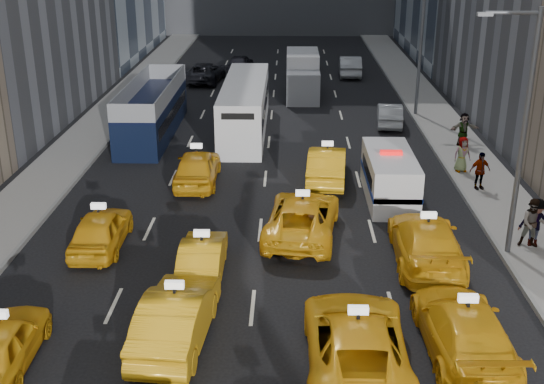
{
  "coord_description": "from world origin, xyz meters",
  "views": [
    {
      "loc": [
        1.11,
        -11.02,
        11.44
      ],
      "look_at": [
        0.5,
        13.1,
        2.0
      ],
      "focal_mm": 45.0,
      "sensor_mm": 36.0,
      "label": 1
    }
  ],
  "objects": [
    {
      "name": "taxi_13",
      "position": [
        -1.85,
        10.19,
        0.68
      ],
      "size": [
        1.5,
        4.17,
        1.37
      ],
      "primitive_type": "imported",
      "rotation": [
        0.0,
        0.0,
        3.15
      ],
      "color": "orange",
      "rests_on": "ground"
    },
    {
      "name": "pedestrian_3",
      "position": [
        9.86,
        18.5,
        1.03
      ],
      "size": [
        1.12,
        0.72,
        1.76
      ],
      "primitive_type": "imported",
      "rotation": [
        0.0,
        0.0,
        0.27
      ],
      "color": "gray",
      "rests_on": "sidewalk_east"
    },
    {
      "name": "streetlight_near",
      "position": [
        9.18,
        12.0,
        4.92
      ],
      "size": [
        2.15,
        0.22,
        9.0
      ],
      "color": "#595B60",
      "rests_on": "ground"
    },
    {
      "name": "taxi_15",
      "position": [
        6.11,
        11.28,
        0.83
      ],
      "size": [
        2.54,
        5.82,
        1.67
      ],
      "primitive_type": "imported",
      "rotation": [
        0.0,
        0.0,
        3.11
      ],
      "color": "orange",
      "rests_on": "ground"
    },
    {
      "name": "curb_west",
      "position": [
        -9.05,
        25.0,
        0.09
      ],
      "size": [
        0.15,
        90.0,
        0.18
      ],
      "primitive_type": "cube",
      "color": "slate",
      "rests_on": "ground"
    },
    {
      "name": "taxi_14",
      "position": [
        1.68,
        13.54,
        0.79
      ],
      "size": [
        3.33,
        5.97,
        1.58
      ],
      "primitive_type": "imported",
      "rotation": [
        0.0,
        0.0,
        3.01
      ],
      "color": "orange",
      "rests_on": "ground"
    },
    {
      "name": "pedestrian_4",
      "position": [
        9.62,
        20.9,
        1.03
      ],
      "size": [
        0.93,
        0.64,
        1.75
      ],
      "primitive_type": "imported",
      "rotation": [
        0.0,
        0.0,
        0.21
      ],
      "color": "gray",
      "rests_on": "sidewalk_east"
    },
    {
      "name": "misc_car_3",
      "position": [
        -2.98,
        45.76,
        0.74
      ],
      "size": [
        2.24,
        4.53,
        1.49
      ],
      "primitive_type": "imported",
      "rotation": [
        0.0,
        0.0,
        3.03
      ],
      "color": "black",
      "rests_on": "ground"
    },
    {
      "name": "pedestrian_2",
      "position": [
        10.39,
        12.53,
        1.09
      ],
      "size": [
        1.29,
        0.71,
        1.88
      ],
      "primitive_type": "imported",
      "rotation": [
        0.0,
        0.0,
        -0.18
      ],
      "color": "gray",
      "rests_on": "sidewalk_east"
    },
    {
      "name": "streetlight_far",
      "position": [
        9.18,
        32.0,
        4.92
      ],
      "size": [
        2.15,
        0.22,
        9.0
      ],
      "color": "#595B60",
      "rests_on": "ground"
    },
    {
      "name": "taxi_9",
      "position": [
        -2.12,
        6.06,
        0.83
      ],
      "size": [
        2.14,
        5.14,
        1.65
      ],
      "primitive_type": "imported",
      "rotation": [
        0.0,
        0.0,
        3.06
      ],
      "color": "orange",
      "rests_on": "ground"
    },
    {
      "name": "sidewalk_west",
      "position": [
        -10.5,
        25.0,
        0.07
      ],
      "size": [
        3.0,
        90.0,
        0.15
      ],
      "primitive_type": "cube",
      "color": "gray",
      "rests_on": "ground"
    },
    {
      "name": "taxi_10",
      "position": [
        3.01,
        4.79,
        0.84
      ],
      "size": [
        2.82,
        6.04,
        1.67
      ],
      "primitive_type": "imported",
      "rotation": [
        0.0,
        0.0,
        3.13
      ],
      "color": "orange",
      "rests_on": "ground"
    },
    {
      "name": "taxi_12",
      "position": [
        -5.95,
        12.23,
        0.75
      ],
      "size": [
        1.83,
        4.41,
        1.49
      ],
      "primitive_type": "imported",
      "rotation": [
        0.0,
        0.0,
        3.16
      ],
      "color": "orange",
      "rests_on": "ground"
    },
    {
      "name": "nypd_van",
      "position": [
        5.62,
        17.52,
        1.02
      ],
      "size": [
        2.2,
        5.31,
        2.25
      ],
      "rotation": [
        0.0,
        0.0,
        0.03
      ],
      "color": "silver",
      "rests_on": "ground"
    },
    {
      "name": "pedestrian_1",
      "position": [
        10.26,
        12.42,
        1.11
      ],
      "size": [
        1.01,
        0.67,
        1.91
      ],
      "primitive_type": "imported",
      "rotation": [
        0.0,
        0.0,
        -0.18
      ],
      "color": "gray",
      "rests_on": "sidewalk_east"
    },
    {
      "name": "double_decker",
      "position": [
        -6.82,
        27.38,
        1.53
      ],
      "size": [
        2.88,
        10.7,
        3.08
      ],
      "rotation": [
        0.0,
        0.0,
        0.04
      ],
      "color": "black",
      "rests_on": "ground"
    },
    {
      "name": "taxi_17",
      "position": [
        2.96,
        19.77,
        0.82
      ],
      "size": [
        2.16,
        5.14,
        1.65
      ],
      "primitive_type": "imported",
      "rotation": [
        0.0,
        0.0,
        3.06
      ],
      "color": "orange",
      "rests_on": "ground"
    },
    {
      "name": "curb_east",
      "position": [
        9.05,
        25.0,
        0.09
      ],
      "size": [
        0.15,
        90.0,
        0.18
      ],
      "primitive_type": "cube",
      "color": "slate",
      "rests_on": "ground"
    },
    {
      "name": "city_bus",
      "position": [
        -1.47,
        28.16,
        1.48
      ],
      "size": [
        3.29,
        11.69,
        2.98
      ],
      "rotation": [
        0.0,
        0.0,
        0.08
      ],
      "color": "silver",
      "rests_on": "ground"
    },
    {
      "name": "pedestrian_5",
      "position": [
        10.72,
        25.28,
        1.05
      ],
      "size": [
        1.73,
        0.83,
        1.8
      ],
      "primitive_type": "imported",
      "rotation": [
        0.0,
        0.0,
        0.22
      ],
      "color": "gray",
      "rests_on": "sidewalk_east"
    },
    {
      "name": "taxi_11",
      "position": [
        6.13,
        5.6,
        0.8
      ],
      "size": [
        2.39,
        5.59,
        1.61
      ],
      "primitive_type": "imported",
      "rotation": [
        0.0,
        0.0,
        3.17
      ],
      "color": "orange",
      "rests_on": "ground"
    },
    {
      "name": "taxi_8",
      "position": [
        -6.72,
        4.73,
        0.72
      ],
      "size": [
        1.79,
        4.25,
        1.43
      ],
      "primitive_type": "imported",
      "rotation": [
        0.0,
        0.0,
        3.17
      ],
      "color": "orange",
      "rests_on": "ground"
    },
    {
      "name": "box_truck",
      "position": [
        2.08,
        37.33,
        1.49
      ],
      "size": [
        2.78,
        6.78,
        3.03
      ],
      "rotation": [
        0.0,
        0.0,
        -0.08
      ],
      "color": "silver",
      "rests_on": "ground"
    },
    {
      "name": "misc_car_0",
      "position": [
        7.29,
        29.68,
        0.68
      ],
      "size": [
        1.84,
        4.26,
        1.36
      ],
      "primitive_type": "imported",
      "rotation": [
        0.0,
        0.0,
        3.04
      ],
      "color": "#A2A6AA",
      "rests_on": "ground"
    },
    {
      "name": "misc_car_2",
      "position": [
        2.39,
        46.18,
        0.82
      ],
      "size": [
        2.76,
        5.8,
        1.63
      ],
      "primitive_type": "imported",
      "rotation": [
        0.0,
        0.0,
        3.06
      ],
      "color": "slate",
      "rests_on": "ground"
    },
    {
      "name": "sidewalk_east",
      "position": [
        10.5,
        25.0,
        0.07
      ],
      "size": [
        3.0,
        90.0,
        0.15
      ],
      "primitive_type": "cube",
      "color": "gray",
      "rests_on": "ground"
    },
    {
      "name": "misc_car_4",
      "position": [
        6.08,
        44.56,
        0.81
      ],
      "size": [
        1.91,
        4.99,
        1.62
      ],
      "primitive_type": "imported",
      "rotation": [
        0.0,
        0.0,
        3.1
      ],
      "color": "#9A9DA1",
      "rests_on": "ground"
    },
    {
      "name": "taxi_16",
      "position": [
        -3.19,
        19.23,
        0.83
      ],
      "size": [
        2.01,
        4.88,
        1.66
      ],
      "primitive_type": "imported",
      "rotation": [
        0.0,
        0.0,
        3.15
      ],
      "color": "orange",
      "rests_on": "ground"
    },
    {
      "name": "misc_car_1",
      "position": [
        -5.46,
        41.86,
        0.76
      ],
      "size": [
        3.12,
        5.73,
        1.52
      ],
      "primitive_type": "imported",
      "rotation": [
        0.0,
        0.0,
        3.03
      ],
      "color": "black",
      "rests_on": "ground"
    }
  ]
}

